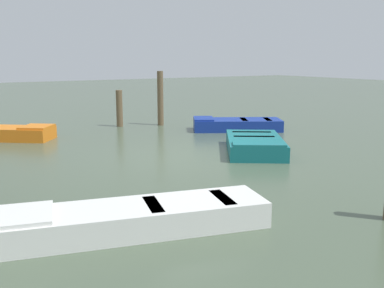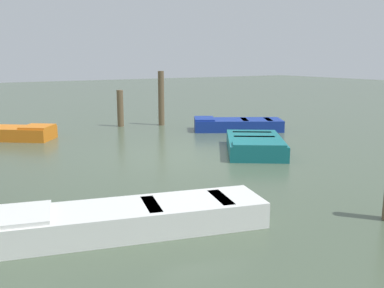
# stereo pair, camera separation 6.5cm
# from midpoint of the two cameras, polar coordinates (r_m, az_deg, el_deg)

# --- Properties ---
(ground_plane) EXTENTS (80.00, 80.00, 0.00)m
(ground_plane) POSITION_cam_midpoint_polar(r_m,az_deg,el_deg) (11.40, -0.16, -1.72)
(ground_plane) COLOR #475642
(rowboat_teal) EXTENTS (3.07, 2.73, 0.46)m
(rowboat_teal) POSITION_cam_midpoint_polar(r_m,az_deg,el_deg) (12.10, 8.11, -0.04)
(rowboat_teal) COLOR #14666B
(rowboat_teal) RESTS_ON ground_plane
(rowboat_blue) EXTENTS (2.56, 3.29, 0.46)m
(rowboat_blue) POSITION_cam_midpoint_polar(r_m,az_deg,el_deg) (15.66, 5.75, 2.60)
(rowboat_blue) COLOR navy
(rowboat_blue) RESTS_ON ground_plane
(rowboat_white) EXTENTS (1.98, 4.20, 0.46)m
(rowboat_white) POSITION_cam_midpoint_polar(r_m,az_deg,el_deg) (6.63, -8.33, -9.61)
(rowboat_white) COLOR silver
(rowboat_white) RESTS_ON ground_plane
(mooring_piling_center) EXTENTS (0.23, 0.23, 2.08)m
(mooring_piling_center) POSITION_cam_midpoint_polar(r_m,az_deg,el_deg) (16.75, -4.30, 6.02)
(mooring_piling_center) COLOR brown
(mooring_piling_center) RESTS_ON ground_plane
(mooring_piling_mid_left) EXTENTS (0.24, 0.24, 1.38)m
(mooring_piling_mid_left) POSITION_cam_midpoint_polar(r_m,az_deg,el_deg) (16.65, -9.66, 4.65)
(mooring_piling_mid_left) COLOR brown
(mooring_piling_mid_left) RESTS_ON ground_plane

